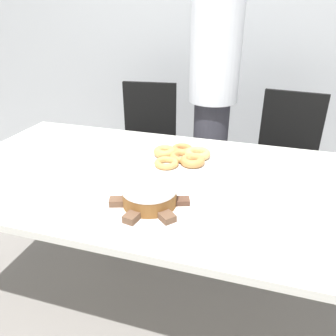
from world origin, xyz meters
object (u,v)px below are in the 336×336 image
object	(u,v)px
office_chair_right	(283,167)
plate_donuts	(182,160)
office_chair_left	(146,150)
person_standing	(213,91)
plate_cake	(150,205)
frosted_cake	(150,195)

from	to	relation	value
office_chair_right	plate_donuts	world-z (taller)	office_chair_right
office_chair_left	plate_donuts	xyz separation A→B (m)	(0.46, -0.73, 0.30)
person_standing	office_chair_left	distance (m)	0.69
plate_cake	plate_donuts	bearing A→B (deg)	88.12
person_standing	frosted_cake	bearing A→B (deg)	-92.12
office_chair_right	plate_donuts	bearing A→B (deg)	-117.54
office_chair_left	plate_cake	xyz separation A→B (m)	(0.45, -1.15, 0.30)
office_chair_left	frosted_cake	xyz separation A→B (m)	(0.45, -1.15, 0.34)
person_standing	office_chair_right	world-z (taller)	person_standing
office_chair_right	plate_cake	distance (m)	1.30
person_standing	frosted_cake	world-z (taller)	person_standing
person_standing	office_chair_right	size ratio (longest dim) A/B	1.91
person_standing	frosted_cake	distance (m)	1.08
office_chair_left	plate_cake	bearing A→B (deg)	-75.76
person_standing	plate_cake	distance (m)	1.09
office_chair_left	plate_cake	size ratio (longest dim) A/B	2.75
person_standing	frosted_cake	size ratio (longest dim) A/B	8.59
office_chair_right	office_chair_left	bearing A→B (deg)	-172.52
person_standing	plate_cake	bearing A→B (deg)	-92.12
person_standing	plate_cake	xyz separation A→B (m)	(-0.04, -1.07, -0.19)
office_chair_left	plate_cake	world-z (taller)	office_chair_left
person_standing	office_chair_right	distance (m)	0.69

